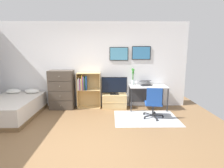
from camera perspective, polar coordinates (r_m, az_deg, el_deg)
The scene contains 14 objects.
ground_plane at distance 3.79m, azimuth -10.35°, elevation -18.00°, with size 7.20×7.20×0.00m, color brown.
wall_back_with_posters at distance 5.75m, azimuth -6.57°, elevation 6.10°, with size 6.12×0.09×2.70m.
area_rug at distance 4.99m, azimuth 10.87°, elevation -10.72°, with size 1.70×1.20×0.01m, color #B2B7BC.
bed at distance 5.63m, azimuth -29.54°, elevation -6.66°, with size 1.32×1.91×0.64m.
dresser at distance 5.76m, azimuth -15.87°, elevation -1.77°, with size 0.75×0.46×1.21m.
bookshelf at distance 5.67m, azimuth -8.24°, elevation -1.16°, with size 0.74×0.30×1.13m.
tv_stand at distance 5.67m, azimuth 0.76°, elevation -5.52°, with size 0.76×0.41×0.45m.
television at distance 5.53m, azimuth 0.78°, elevation -0.60°, with size 0.79×0.16×0.55m.
desk at distance 5.68m, azimuth 11.34°, elevation -1.78°, with size 1.15×0.59×0.74m.
office_chair at distance 4.86m, azimuth 13.27°, elevation -5.73°, with size 0.57×0.58×0.86m.
laptop at distance 5.67m, azimuth 10.80°, elevation 0.25°, with size 0.39×0.41×0.15m.
computer_mouse at distance 5.62m, azimuth 13.45°, elevation -0.40°, with size 0.06×0.10×0.03m, color silver.
bamboo_vase at distance 5.63m, azimuth 6.78°, elevation 2.45°, with size 0.10×0.09×0.53m.
wine_glass at distance 5.44m, azimuth 7.95°, elevation 0.70°, with size 0.07×0.07×0.18m.
Camera 1 is at (0.61, -3.27, 1.81)m, focal length 28.36 mm.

